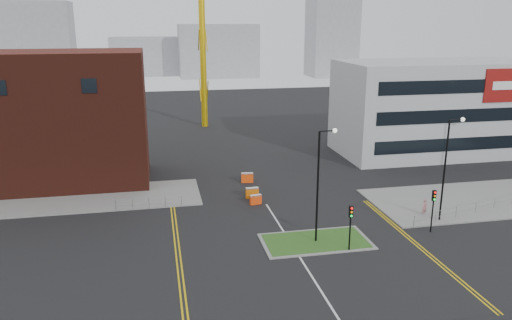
{
  "coord_description": "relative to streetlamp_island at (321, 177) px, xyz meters",
  "views": [
    {
      "loc": [
        -9.91,
        -26.73,
        16.95
      ],
      "look_at": [
        -1.4,
        15.16,
        5.0
      ],
      "focal_mm": 35.0,
      "sensor_mm": 36.0,
      "label": 1
    }
  ],
  "objects": [
    {
      "name": "centre_line",
      "position": [
        -2.22,
        -6.0,
        -5.41
      ],
      "size": [
        0.15,
        30.0,
        0.01
      ],
      "primitive_type": "cube",
      "color": "silver",
      "rests_on": "ground"
    },
    {
      "name": "skyline_d",
      "position": [
        -10.22,
        132.0,
        0.59
      ],
      "size": [
        30.0,
        12.0,
        12.0
      ],
      "primitive_type": "cube",
      "color": "gray",
      "rests_on": "ground"
    },
    {
      "name": "grass_island",
      "position": [
        -0.22,
        0.0,
        -5.35
      ],
      "size": [
        8.0,
        4.0,
        0.12
      ],
      "primitive_type": "cube",
      "color": "#21501A",
      "rests_on": "ground"
    },
    {
      "name": "island_kerb",
      "position": [
        -0.22,
        0.0,
        -5.37
      ],
      "size": [
        8.6,
        4.6,
        0.08
      ],
      "primitive_type": "cube",
      "color": "slate",
      "rests_on": "ground"
    },
    {
      "name": "brick_building",
      "position": [
        -25.19,
        20.0,
        1.44
      ],
      "size": [
        24.2,
        10.07,
        14.24
      ],
      "color": "#4A1B12",
      "rests_on": "ground"
    },
    {
      "name": "ground",
      "position": [
        -2.22,
        -8.0,
        -5.41
      ],
      "size": [
        200.0,
        200.0,
        0.0
      ],
      "primitive_type": "plane",
      "color": "black",
      "rests_on": "ground"
    },
    {
      "name": "pavement_left",
      "position": [
        -22.22,
        14.0,
        -5.35
      ],
      "size": [
        28.0,
        8.0,
        0.12
      ],
      "primitive_type": "cube",
      "color": "slate",
      "rests_on": "ground"
    },
    {
      "name": "streetlamp_right_near",
      "position": [
        12.0,
        2.0,
        0.0
      ],
      "size": [
        1.46,
        0.36,
        9.18
      ],
      "color": "black",
      "rests_on": "ground"
    },
    {
      "name": "barrier_mid",
      "position": [
        -2.79,
        16.0,
        -4.83
      ],
      "size": [
        1.33,
        0.6,
        1.08
      ],
      "color": "#FE4A0E",
      "rests_on": "ground"
    },
    {
      "name": "railing_right",
      "position": [
        18.28,
        3.5,
        -4.63
      ],
      "size": [
        19.05,
        5.05,
        1.1
      ],
      "color": "gray",
      "rests_on": "ground"
    },
    {
      "name": "yellow_right_b",
      "position": [
        7.58,
        -2.0,
        -5.41
      ],
      "size": [
        0.12,
        20.0,
        0.01
      ],
      "primitive_type": "cube",
      "color": "gold",
      "rests_on": "ground"
    },
    {
      "name": "barrier_right",
      "position": [
        -3.22,
        11.03,
        -4.83
      ],
      "size": [
        1.3,
        0.49,
        1.08
      ],
      "color": "orange",
      "rests_on": "ground"
    },
    {
      "name": "yellow_right_a",
      "position": [
        7.28,
        -2.0,
        -5.41
      ],
      "size": [
        0.12,
        20.0,
        0.01
      ],
      "primitive_type": "cube",
      "color": "gold",
      "rests_on": "ground"
    },
    {
      "name": "traffic_light_island",
      "position": [
        1.78,
        -2.02,
        -2.85
      ],
      "size": [
        0.28,
        0.33,
        3.65
      ],
      "color": "black",
      "rests_on": "ground"
    },
    {
      "name": "railing_left",
      "position": [
        -13.22,
        10.0,
        -4.67
      ],
      "size": [
        6.05,
        0.05,
        1.1
      ],
      "color": "gray",
      "rests_on": "ground"
    },
    {
      "name": "office_block",
      "position": [
        23.79,
        23.97,
        0.59
      ],
      "size": [
        25.0,
        12.2,
        12.0
      ],
      "color": "#ADB0B2",
      "rests_on": "ground"
    },
    {
      "name": "traffic_light_right",
      "position": [
        9.78,
        -0.02,
        -2.85
      ],
      "size": [
        0.28,
        0.33,
        3.65
      ],
      "color": "black",
      "rests_on": "ground"
    },
    {
      "name": "barrier_left",
      "position": [
        -3.22,
        9.25,
        -4.9
      ],
      "size": [
        1.17,
        0.57,
        0.94
      ],
      "color": "#FC440E",
      "rests_on": "ground"
    },
    {
      "name": "pedestrian",
      "position": [
        11.11,
        3.39,
        -4.63
      ],
      "size": [
        0.66,
        0.53,
        1.56
      ],
      "primitive_type": "imported",
      "rotation": [
        0.0,
        0.0,
        0.31
      ],
      "color": "#C98286",
      "rests_on": "ground"
    },
    {
      "name": "pavement_right",
      "position": [
        19.78,
        6.0,
        -5.35
      ],
      "size": [
        24.0,
        10.0,
        0.12
      ],
      "primitive_type": "cube",
      "color": "slate",
      "rests_on": "ground"
    },
    {
      "name": "skyline_a",
      "position": [
        -42.22,
        112.0,
        5.59
      ],
      "size": [
        18.0,
        12.0,
        22.0
      ],
      "primitive_type": "cube",
      "color": "gray",
      "rests_on": "ground"
    },
    {
      "name": "streetlamp_island",
      "position": [
        0.0,
        0.0,
        0.0
      ],
      "size": [
        1.46,
        0.36,
        9.18
      ],
      "color": "black",
      "rests_on": "ground"
    },
    {
      "name": "yellow_left_b",
      "position": [
        -10.92,
        2.0,
        -5.41
      ],
      "size": [
        0.12,
        24.0,
        0.01
      ],
      "primitive_type": "cube",
      "color": "gold",
      "rests_on": "ground"
    },
    {
      "name": "skyline_b",
      "position": [
        7.78,
        122.0,
        2.59
      ],
      "size": [
        24.0,
        12.0,
        16.0
      ],
      "primitive_type": "cube",
      "color": "gray",
      "rests_on": "ground"
    },
    {
      "name": "skyline_c",
      "position": [
        42.78,
        117.0,
        8.59
      ],
      "size": [
        14.0,
        12.0,
        28.0
      ],
      "primitive_type": "cube",
      "color": "gray",
      "rests_on": "ground"
    },
    {
      "name": "yellow_left_a",
      "position": [
        -11.22,
        2.0,
        -5.41
      ],
      "size": [
        0.12,
        24.0,
        0.01
      ],
      "primitive_type": "cube",
      "color": "gold",
      "rests_on": "ground"
    }
  ]
}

